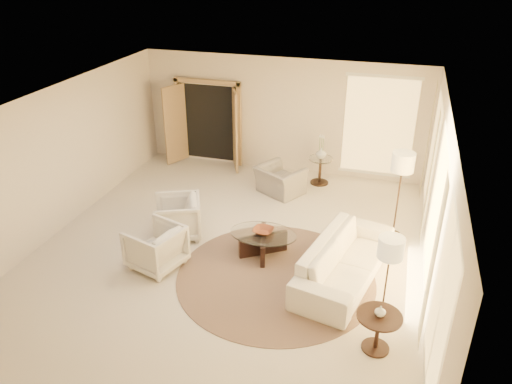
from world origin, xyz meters
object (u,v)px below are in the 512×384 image
(sofa, at_px, (345,261))
(bowl, at_px, (263,231))
(side_table, at_px, (320,168))
(floor_lamp_near, at_px, (403,166))
(armchair_left, at_px, (178,215))
(end_table, at_px, (378,326))
(side_vase, at_px, (321,153))
(coffee_table, at_px, (263,241))
(armchair_right, at_px, (155,245))
(accent_chair, at_px, (280,176))
(floor_lamp_far, at_px, (390,252))
(end_vase, at_px, (380,311))

(sofa, relative_size, bowl, 6.81)
(side_table, xyz_separation_m, floor_lamp_near, (1.81, -1.93, 1.09))
(armchair_left, xyz_separation_m, side_table, (2.23, 3.14, -0.05))
(end_table, relative_size, floor_lamp_near, 0.36)
(sofa, height_order, side_vase, side_vase)
(coffee_table, xyz_separation_m, side_table, (0.46, 3.32, 0.11))
(armchair_right, relative_size, end_table, 1.37)
(floor_lamp_near, xyz_separation_m, bowl, (-2.27, -1.38, -0.99))
(accent_chair, xyz_separation_m, floor_lamp_far, (2.55, -3.85, 0.86))
(armchair_right, xyz_separation_m, bowl, (1.70, 0.90, 0.06))
(sofa, relative_size, end_table, 3.99)
(floor_lamp_near, height_order, floor_lamp_far, floor_lamp_near)
(armchair_right, bearing_deg, side_table, 170.15)
(accent_chair, distance_m, floor_lamp_far, 4.69)
(armchair_left, relative_size, floor_lamp_far, 0.58)
(sofa, height_order, accent_chair, accent_chair)
(armchair_left, height_order, floor_lamp_far, floor_lamp_far)
(floor_lamp_far, height_order, end_vase, floor_lamp_far)
(armchair_right, bearing_deg, floor_lamp_far, 101.38)
(armchair_left, relative_size, side_table, 1.35)
(bowl, bearing_deg, side_table, 82.17)
(side_table, distance_m, floor_lamp_near, 2.87)
(end_vase, bearing_deg, coffee_table, 139.69)
(coffee_table, bearing_deg, armchair_right, -152.15)
(sofa, bearing_deg, armchair_right, 112.64)
(end_vase, relative_size, side_vase, 0.62)
(bowl, height_order, side_vase, side_vase)
(armchair_right, bearing_deg, armchair_left, -158.86)
(armchair_left, distance_m, coffee_table, 1.79)
(accent_chair, bearing_deg, floor_lamp_far, 153.33)
(side_vase, bearing_deg, accent_chair, -135.51)
(armchair_left, bearing_deg, end_vase, 38.92)
(sofa, bearing_deg, accent_chair, 45.50)
(side_table, height_order, side_vase, side_vase)
(accent_chair, xyz_separation_m, floor_lamp_near, (2.60, -1.16, 1.06))
(coffee_table, height_order, side_table, side_table)
(end_vase, bearing_deg, side_vase, 108.50)
(accent_chair, height_order, bowl, accent_chair)
(side_table, bearing_deg, side_vase, 0.00)
(floor_lamp_far, xyz_separation_m, bowl, (-2.22, 1.30, -0.80))
(end_table, height_order, floor_lamp_near, floor_lamp_near)
(accent_chair, distance_m, end_vase, 5.07)
(armchair_left, xyz_separation_m, side_vase, (2.23, 3.14, 0.33))
(end_table, bearing_deg, coffee_table, 139.69)
(floor_lamp_far, bearing_deg, end_vase, -93.20)
(sofa, relative_size, coffee_table, 1.60)
(armchair_left, height_order, armchair_right, armchair_left)
(floor_lamp_far, bearing_deg, armchair_left, 159.64)
(bowl, bearing_deg, floor_lamp_far, -30.48)
(sofa, xyz_separation_m, armchair_right, (-3.23, -0.57, 0.06))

